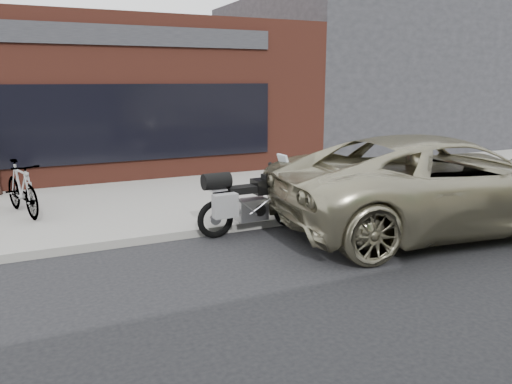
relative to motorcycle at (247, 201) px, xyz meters
name	(u,v)px	position (x,y,z in m)	size (l,w,h in m)	color
ground	(373,323)	(-0.09, -3.87, -0.62)	(120.00, 120.00, 0.00)	black
near_sidewalk	(192,195)	(-0.09, 3.13, -0.55)	(44.00, 6.00, 0.15)	gray
storefront	(71,96)	(-2.09, 10.12, 1.63)	(14.00, 10.07, 4.50)	#58271C
neighbour_building	(361,75)	(9.91, 10.13, 2.38)	(10.00, 10.00, 6.00)	#242429
motorcycle	(247,201)	(0.00, 0.00, 0.00)	(2.28, 0.81, 1.44)	black
minivan	(440,183)	(3.44, -1.27, 0.28)	(2.98, 6.47, 1.80)	#9D967A
bicycle_rear	(22,188)	(-3.78, 2.60, 0.08)	(0.52, 1.82, 1.10)	gray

